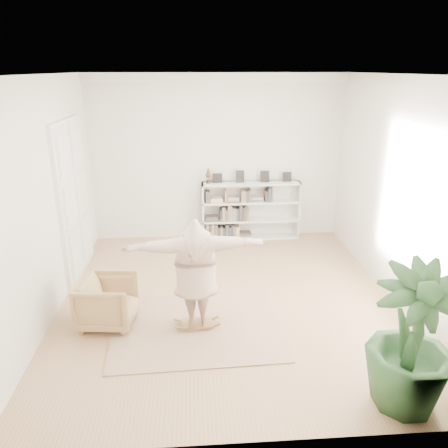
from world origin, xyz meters
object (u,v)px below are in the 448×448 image
object	(u,v)px
armchair	(108,301)
rocker_board	(197,324)
houseplant	(412,339)
bookshelf	(250,211)
person	(196,271)

from	to	relation	value
armchair	rocker_board	size ratio (longest dim) A/B	1.72
rocker_board	houseplant	bearing A→B (deg)	-38.74
bookshelf	rocker_board	bearing A→B (deg)	-109.26
bookshelf	houseplant	world-z (taller)	houseplant
person	armchair	bearing A→B (deg)	-11.51
armchair	person	distance (m)	1.47
armchair	person	size ratio (longest dim) A/B	0.40
bookshelf	person	xyz separation A→B (m)	(-1.27, -3.63, 0.31)
bookshelf	rocker_board	distance (m)	3.88
armchair	rocker_board	bearing A→B (deg)	-93.26
rocker_board	houseplant	size ratio (longest dim) A/B	0.28
armchair	bookshelf	bearing A→B (deg)	-31.44
bookshelf	person	distance (m)	3.85
armchair	person	world-z (taller)	person
armchair	houseplant	bearing A→B (deg)	-111.98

